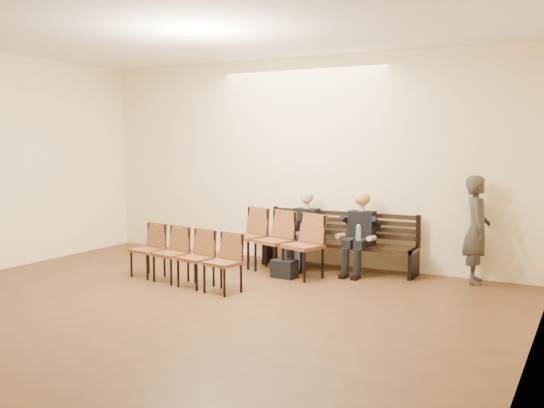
{
  "coord_description": "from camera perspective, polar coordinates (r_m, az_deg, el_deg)",
  "views": [
    {
      "loc": [
        4.54,
        -4.42,
        2.1
      ],
      "look_at": [
        -0.07,
        4.05,
        1.09
      ],
      "focal_mm": 40.0,
      "sensor_mm": 36.0,
      "label": 1
    }
  ],
  "objects": [
    {
      "name": "ground",
      "position": [
        6.67,
        -16.73,
        -12.61
      ],
      "size": [
        10.0,
        10.0,
        0.0
      ],
      "primitive_type": "plane",
      "color": "#53381C",
      "rests_on": "ground"
    },
    {
      "name": "room_walls",
      "position": [
        6.92,
        -12.69,
        9.46
      ],
      "size": [
        8.02,
        10.01,
        3.51
      ],
      "color": "#FDE7B5",
      "rests_on": "ground"
    },
    {
      "name": "bench",
      "position": [
        9.98,
        6.19,
        -4.87
      ],
      "size": [
        2.6,
        0.9,
        0.45
      ],
      "primitive_type": "cube",
      "color": "black",
      "rests_on": "ground"
    },
    {
      "name": "seated_man",
      "position": [
        10.03,
        3.03,
        -2.61
      ],
      "size": [
        0.5,
        0.69,
        1.2
      ],
      "primitive_type": null,
      "color": "black",
      "rests_on": "ground"
    },
    {
      "name": "seated_woman",
      "position": [
        9.66,
        8.23,
        -3.05
      ],
      "size": [
        0.51,
        0.71,
        1.19
      ],
      "primitive_type": null,
      "color": "black",
      "rests_on": "ground"
    },
    {
      "name": "laptop",
      "position": [
        9.86,
        2.64,
        -2.89
      ],
      "size": [
        0.39,
        0.33,
        0.26
      ],
      "primitive_type": "cube",
      "rotation": [
        0.0,
        0.0,
        0.15
      ],
      "color": "silver",
      "rests_on": "bench"
    },
    {
      "name": "water_bottle",
      "position": [
        9.4,
        8.12,
        -3.42
      ],
      "size": [
        0.08,
        0.08,
        0.25
      ],
      "primitive_type": "cylinder",
      "rotation": [
        0.0,
        0.0,
        -0.04
      ],
      "color": "silver",
      "rests_on": "bench"
    },
    {
      "name": "bag",
      "position": [
        9.37,
        1.17,
        -6.11
      ],
      "size": [
        0.39,
        0.28,
        0.27
      ],
      "primitive_type": "cube",
      "rotation": [
        0.0,
        0.0,
        -0.08
      ],
      "color": "black",
      "rests_on": "ground"
    },
    {
      "name": "passerby",
      "position": [
        9.38,
        18.73,
        -1.57
      ],
      "size": [
        0.59,
        0.76,
        1.83
      ],
      "primitive_type": "imported",
      "rotation": [
        0.0,
        0.0,
        1.82
      ],
      "color": "#322E29",
      "rests_on": "ground"
    },
    {
      "name": "chair_row_front",
      "position": [
        9.7,
        0.21,
        -3.54
      ],
      "size": [
        1.85,
        1.05,
        0.99
      ],
      "primitive_type": "cube",
      "rotation": [
        0.0,
        0.0,
        -0.31
      ],
      "color": "brown",
      "rests_on": "ground"
    },
    {
      "name": "chair_row_back",
      "position": [
        8.98,
        -8.37,
        -4.89
      ],
      "size": [
        2.06,
        0.79,
        0.83
      ],
      "primitive_type": "cube",
      "rotation": [
        0.0,
        0.0,
        -0.17
      ],
      "color": "brown",
      "rests_on": "ground"
    }
  ]
}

